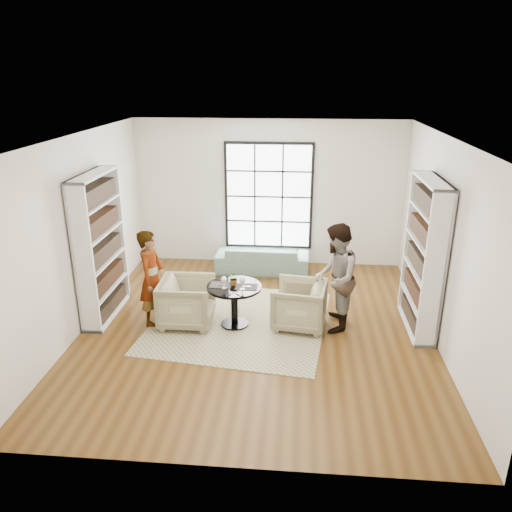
# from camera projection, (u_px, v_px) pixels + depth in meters

# --- Properties ---
(ground) EXTENTS (6.00, 6.00, 0.00)m
(ground) POSITION_uv_depth(u_px,v_px,m) (256.00, 328.00, 8.00)
(ground) COLOR brown
(room_shell) EXTENTS (6.00, 6.01, 6.00)m
(room_shell) POSITION_uv_depth(u_px,v_px,m) (259.00, 243.00, 8.07)
(room_shell) COLOR silver
(room_shell) RESTS_ON ground
(rug) EXTENTS (3.08, 3.08, 0.01)m
(rug) POSITION_uv_depth(u_px,v_px,m) (239.00, 321.00, 8.21)
(rug) COLOR tan
(rug) RESTS_ON ground
(pedestal_table) EXTENTS (0.87, 0.87, 0.70)m
(pedestal_table) POSITION_uv_depth(u_px,v_px,m) (234.00, 297.00, 7.93)
(pedestal_table) COLOR black
(pedestal_table) RESTS_ON ground
(sofa) EXTENTS (1.89, 0.76, 0.55)m
(sofa) POSITION_uv_depth(u_px,v_px,m) (262.00, 258.00, 10.20)
(sofa) COLOR #769E91
(sofa) RESTS_ON ground
(armchair_left) EXTENTS (0.86, 0.84, 0.77)m
(armchair_left) POSITION_uv_depth(u_px,v_px,m) (187.00, 302.00, 8.02)
(armchair_left) COLOR #C3AB8B
(armchair_left) RESTS_ON ground
(armchair_right) EXTENTS (0.93, 0.91, 0.75)m
(armchair_right) POSITION_uv_depth(u_px,v_px,m) (299.00, 305.00, 7.95)
(armchair_right) COLOR #BAB584
(armchair_right) RESTS_ON ground
(person_left) EXTENTS (0.44, 0.61, 1.57)m
(person_left) POSITION_uv_depth(u_px,v_px,m) (152.00, 278.00, 7.93)
(person_left) COLOR gray
(person_left) RESTS_ON ground
(person_right) EXTENTS (0.74, 0.91, 1.73)m
(person_right) POSITION_uv_depth(u_px,v_px,m) (335.00, 278.00, 7.73)
(person_right) COLOR gray
(person_right) RESTS_ON ground
(placemat_left) EXTENTS (0.34, 0.26, 0.01)m
(placemat_left) POSITION_uv_depth(u_px,v_px,m) (221.00, 285.00, 7.89)
(placemat_left) COLOR #272422
(placemat_left) RESTS_ON pedestal_table
(placemat_right) EXTENTS (0.34, 0.26, 0.01)m
(placemat_right) POSITION_uv_depth(u_px,v_px,m) (246.00, 287.00, 7.82)
(placemat_right) COLOR #272422
(placemat_right) RESTS_ON pedestal_table
(cutlery_left) EXTENTS (0.14, 0.22, 0.01)m
(cutlery_left) POSITION_uv_depth(u_px,v_px,m) (221.00, 284.00, 7.89)
(cutlery_left) COLOR silver
(cutlery_left) RESTS_ON placemat_left
(cutlery_right) EXTENTS (0.14, 0.22, 0.01)m
(cutlery_right) POSITION_uv_depth(u_px,v_px,m) (246.00, 286.00, 7.81)
(cutlery_right) COLOR silver
(cutlery_right) RESTS_ON placemat_right
(wine_glass_left) EXTENTS (0.09, 0.09, 0.20)m
(wine_glass_left) POSITION_uv_depth(u_px,v_px,m) (224.00, 280.00, 7.73)
(wine_glass_left) COLOR silver
(wine_glass_left) RESTS_ON pedestal_table
(wine_glass_right) EXTENTS (0.10, 0.10, 0.21)m
(wine_glass_right) POSITION_uv_depth(u_px,v_px,m) (242.00, 280.00, 7.68)
(wine_glass_right) COLOR silver
(wine_glass_right) RESTS_ON pedestal_table
(flower_centerpiece) EXTENTS (0.21, 0.19, 0.22)m
(flower_centerpiece) POSITION_uv_depth(u_px,v_px,m) (234.00, 278.00, 7.86)
(flower_centerpiece) COLOR gray
(flower_centerpiece) RESTS_ON pedestal_table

